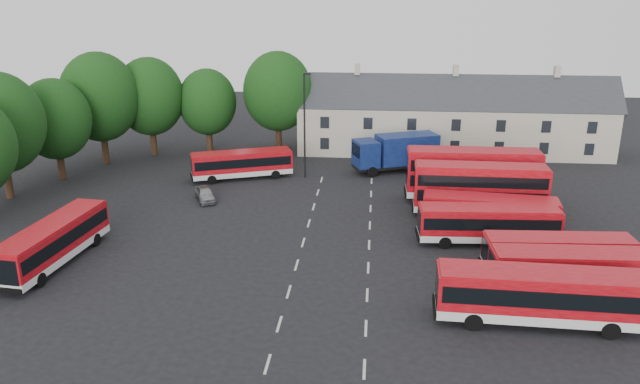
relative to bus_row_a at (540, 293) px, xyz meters
The scene contains 16 objects.
ground 17.22m from the bus_row_a, 149.89° to the left, with size 140.00×140.00×0.00m, color black.
lane_markings 16.35m from the bus_row_a, 139.29° to the left, with size 5.15×33.80×0.01m.
treeline 45.46m from the bus_row_a, 141.82° to the left, with size 29.92×32.59×12.01m.
terrace_houses 38.64m from the bus_row_a, 91.19° to the left, with size 35.70×7.13×10.06m.
bus_row_a is the anchor object (origin of this frame).
bus_row_b 4.94m from the bus_row_a, 49.93° to the left, with size 10.58×2.83×2.97m.
bus_row_c 7.24m from the bus_row_a, 66.92° to the left, with size 9.89×2.76×2.77m.
bus_row_d 11.68m from the bus_row_a, 94.63° to the left, with size 10.47×2.91×2.93m.
bus_row_e 14.02m from the bus_row_a, 91.92° to the left, with size 10.53×3.43×2.92m.
bus_dd_south 17.70m from the bus_row_a, 92.39° to the left, with size 10.92×2.71×4.46m.
bus_dd_north 21.44m from the bus_row_a, 92.19° to the left, with size 11.69×2.84×4.78m.
bus_west 32.09m from the bus_row_a, behind, with size 3.52×10.82×3.00m.
bus_north 34.79m from the bus_row_a, 130.92° to the left, with size 10.08×5.66×2.81m.
box_truck 31.17m from the bus_row_a, 103.53° to the left, with size 9.16×5.84×3.84m.
silver_car 31.45m from the bus_row_a, 141.96° to the left, with size 1.46×3.62×1.23m, color #95979C.
lamppost 32.05m from the bus_row_a, 121.28° to the left, with size 0.73×0.46×10.54m.
Camera 1 is at (5.19, -41.35, 18.69)m, focal length 35.00 mm.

